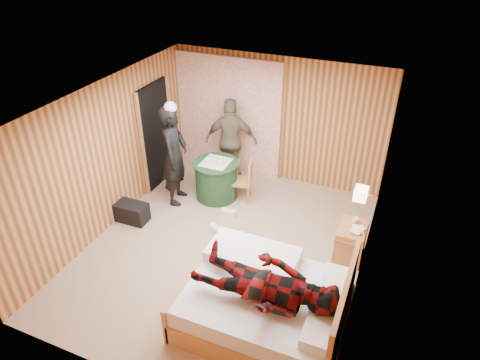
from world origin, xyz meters
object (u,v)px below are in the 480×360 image
at_px(chair_far, 230,156).
at_px(man_on_bed, 266,278).
at_px(round_table, 216,179).
at_px(bed, 268,303).
at_px(chair_near, 245,178).
at_px(wall_lamp, 361,194).
at_px(nightstand, 350,241).
at_px(woman_standing, 175,156).
at_px(duffel_bag, 131,212).
at_px(man_at_table, 231,141).

height_order(chair_far, man_on_bed, man_on_bed).
relative_size(round_table, man_on_bed, 0.48).
relative_size(bed, chair_far, 2.24).
xyz_separation_m(bed, round_table, (-1.90, 2.43, 0.05)).
height_order(bed, chair_near, bed).
xyz_separation_m(bed, chair_far, (-1.92, 3.11, 0.21)).
distance_m(wall_lamp, round_table, 2.99).
distance_m(nightstand, woman_standing, 3.37).
xyz_separation_m(chair_near, woman_standing, (-1.17, -0.49, 0.47)).
distance_m(bed, woman_standing, 3.31).
xyz_separation_m(chair_far, duffel_bag, (-1.05, -1.95, -0.37)).
bearing_deg(nightstand, chair_far, 152.29).
distance_m(round_table, chair_near, 0.56).
relative_size(wall_lamp, man_at_table, 0.15).
bearing_deg(chair_far, bed, -74.31).
xyz_separation_m(bed, chair_near, (-1.35, 2.54, 0.15)).
height_order(wall_lamp, round_table, wall_lamp).
xyz_separation_m(nightstand, man_on_bed, (-0.73, -1.93, 0.70)).
xyz_separation_m(chair_far, chair_near, (0.57, -0.57, -0.06)).
height_order(nightstand, woman_standing, woman_standing).
height_order(bed, man_on_bed, man_on_bed).
xyz_separation_m(round_table, woman_standing, (-0.63, -0.39, 0.57)).
xyz_separation_m(bed, man_on_bed, (0.03, -0.23, 0.67)).
relative_size(bed, round_table, 2.45).
height_order(wall_lamp, nightstand, wall_lamp).
height_order(round_table, chair_far, chair_far).
height_order(round_table, woman_standing, woman_standing).
height_order(nightstand, duffel_bag, nightstand).
bearing_deg(woman_standing, nightstand, -108.82).
bearing_deg(man_at_table, nightstand, 137.14).
height_order(round_table, man_on_bed, man_on_bed).
distance_m(bed, man_on_bed, 0.71).
distance_m(chair_far, chair_near, 0.81).
relative_size(wall_lamp, woman_standing, 0.14).
bearing_deg(man_at_table, bed, 106.84).
height_order(bed, round_table, bed).
height_order(chair_far, woman_standing, woman_standing).
bearing_deg(bed, nightstand, 65.93).
bearing_deg(round_table, woman_standing, -148.47).
relative_size(bed, duffel_bag, 3.43).
bearing_deg(round_table, wall_lamp, -18.42).
bearing_deg(man_at_table, round_table, 75.72).
height_order(nightstand, man_on_bed, man_on_bed).
height_order(chair_near, woman_standing, woman_standing).
bearing_deg(woman_standing, chair_near, -80.10).
bearing_deg(nightstand, duffel_bag, -171.78).
bearing_deg(chair_near, woman_standing, -80.96).
height_order(nightstand, chair_far, chair_far).
height_order(bed, duffel_bag, bed).
bearing_deg(man_on_bed, chair_near, 116.56).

